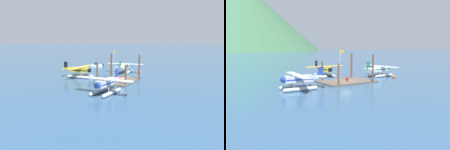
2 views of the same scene
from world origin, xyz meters
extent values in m
plane|color=#2D5175|center=(0.00, 0.00, 0.00)|extent=(1200.00, 1200.00, 0.00)
cube|color=brown|center=(0.00, 0.00, 0.15)|extent=(11.30, 7.34, 0.30)
cylinder|color=brown|center=(-4.15, -3.24, 2.17)|extent=(0.39, 0.39, 4.34)
cylinder|color=brown|center=(4.03, -3.63, 2.95)|extent=(0.36, 0.36, 5.91)
cylinder|color=brown|center=(-4.09, 3.32, 2.25)|extent=(0.37, 0.37, 4.49)
cylinder|color=brown|center=(3.84, 3.58, 2.97)|extent=(0.41, 0.41, 5.95)
cylinder|color=silver|center=(-1.31, 0.62, 3.57)|extent=(0.08, 0.08, 6.53)
cube|color=orange|center=(-0.86, 0.62, 6.48)|extent=(0.90, 0.03, 0.56)
sphere|color=gold|center=(-1.31, 0.62, 6.88)|extent=(0.10, 0.10, 0.10)
cylinder|color=#AD1E19|center=(-0.29, -0.51, 0.74)|extent=(0.58, 0.58, 0.88)
torus|color=#AD1E19|center=(-0.29, -0.51, 0.74)|extent=(0.62, 0.62, 0.04)
sphere|color=orange|center=(13.03, -1.02, 0.39)|extent=(0.79, 0.79, 0.79)
cylinder|color=#B7BABF|center=(-11.97, -3.71, 0.32)|extent=(5.63, 1.11, 0.64)
sphere|color=#B7BABF|center=(-14.76, -3.47, 0.32)|extent=(0.64, 0.64, 0.64)
cylinder|color=#B7BABF|center=(-11.76, -1.21, 0.32)|extent=(5.63, 1.11, 0.64)
sphere|color=#B7BABF|center=(-14.55, -0.98, 0.32)|extent=(0.64, 0.64, 0.64)
cylinder|color=#B7BABF|center=(-13.17, -3.60, 0.99)|extent=(0.10, 0.10, 0.70)
cylinder|color=#B7BABF|center=(-10.77, -3.81, 0.99)|extent=(0.10, 0.10, 0.70)
cylinder|color=#B7BABF|center=(-12.96, -1.11, 0.99)|extent=(0.10, 0.10, 0.70)
cylinder|color=#B7BABF|center=(-10.56, -1.32, 0.99)|extent=(0.10, 0.10, 0.70)
cube|color=silver|center=(-11.87, -2.46, 1.94)|extent=(4.89, 1.64, 1.20)
cube|color=#1E389E|center=(-11.87, -2.46, 1.84)|extent=(4.79, 1.65, 0.24)
cube|color=#283347|center=(-12.94, -2.37, 2.27)|extent=(1.19, 1.14, 0.56)
cube|color=silver|center=(-12.16, -2.43, 2.61)|extent=(2.27, 10.48, 0.14)
cylinder|color=#1E389E|center=(-12.35, -4.63, 2.27)|extent=(0.13, 0.63, 0.84)
cylinder|color=#1E389E|center=(-11.98, -0.24, 2.27)|extent=(0.13, 0.63, 0.84)
cylinder|color=#1E389E|center=(-14.56, -2.23, 1.94)|extent=(0.68, 1.01, 0.96)
cone|color=black|center=(-15.00, -2.19, 1.94)|extent=(0.38, 0.39, 0.36)
cube|color=silver|center=(-8.63, -2.73, 2.04)|extent=(2.23, 0.62, 0.56)
cube|color=#1E389E|center=(-7.73, -2.81, 2.89)|extent=(1.01, 0.20, 1.90)
cube|color=silver|center=(-7.83, -2.80, 2.14)|extent=(1.07, 3.26, 0.10)
cylinder|color=#B7BABF|center=(12.52, 4.46, 0.32)|extent=(5.63, 0.94, 0.64)
sphere|color=#B7BABF|center=(15.31, 4.61, 0.32)|extent=(0.64, 0.64, 0.64)
cylinder|color=#B7BABF|center=(12.65, 1.96, 0.32)|extent=(5.63, 0.94, 0.64)
sphere|color=#B7BABF|center=(15.45, 2.11, 0.32)|extent=(0.64, 0.64, 0.64)
cylinder|color=#B7BABF|center=(13.71, 4.53, 0.99)|extent=(0.10, 0.10, 0.70)
cylinder|color=#B7BABF|center=(11.32, 4.40, 0.99)|extent=(0.10, 0.10, 0.70)
cylinder|color=#B7BABF|center=(13.85, 2.03, 0.99)|extent=(0.10, 0.10, 0.70)
cylinder|color=#B7BABF|center=(11.45, 1.90, 0.99)|extent=(0.10, 0.10, 0.70)
cube|color=white|center=(12.58, 3.21, 1.94)|extent=(4.86, 1.49, 1.20)
cube|color=#196B47|center=(12.58, 3.21, 1.84)|extent=(4.76, 1.51, 0.24)
cube|color=#283347|center=(13.66, 3.27, 2.27)|extent=(1.15, 1.11, 0.56)
cube|color=white|center=(12.88, 3.23, 2.61)|extent=(1.95, 10.46, 0.14)
cylinder|color=#196B47|center=(12.76, 5.43, 2.27)|extent=(0.11, 0.63, 0.84)
cylinder|color=#196B47|center=(13.00, 1.03, 2.27)|extent=(0.11, 0.63, 0.84)
cylinder|color=#196B47|center=(15.28, 3.36, 1.94)|extent=(0.65, 0.99, 0.96)
cone|color=black|center=(15.73, 3.38, 1.94)|extent=(0.37, 0.38, 0.36)
cube|color=white|center=(9.34, 3.04, 2.04)|extent=(2.22, 0.56, 0.56)
cube|color=#196B47|center=(8.44, 2.99, 2.89)|extent=(1.00, 0.17, 1.90)
cube|color=white|center=(8.54, 3.00, 2.14)|extent=(0.97, 3.24, 0.10)
cylinder|color=#B7BABF|center=(1.88, 10.89, 0.32)|extent=(0.85, 5.62, 0.64)
sphere|color=#B7BABF|center=(1.98, 8.09, 0.32)|extent=(0.64, 0.64, 0.64)
cylinder|color=#B7BABF|center=(-0.62, 10.80, 0.32)|extent=(0.85, 5.62, 0.64)
sphere|color=#B7BABF|center=(-0.52, 8.00, 0.32)|extent=(0.64, 0.64, 0.64)
cylinder|color=#B7BABF|center=(1.92, 9.69, 0.99)|extent=(0.10, 0.10, 0.70)
cylinder|color=#B7BABF|center=(1.83, 12.09, 0.99)|extent=(0.10, 0.10, 0.70)
cylinder|color=#B7BABF|center=(-0.58, 9.60, 0.99)|extent=(0.10, 0.10, 0.70)
cylinder|color=#B7BABF|center=(-0.67, 12.00, 0.99)|extent=(0.10, 0.10, 0.70)
cube|color=yellow|center=(0.63, 10.84, 1.94)|extent=(1.42, 4.84, 1.20)
cube|color=black|center=(0.63, 10.84, 1.84)|extent=(1.43, 4.75, 0.24)
cube|color=#283347|center=(0.67, 9.76, 2.27)|extent=(1.09, 1.14, 0.56)
cube|color=yellow|center=(0.64, 10.54, 2.61)|extent=(10.44, 1.79, 0.14)
cylinder|color=black|center=(2.84, 10.63, 2.27)|extent=(0.62, 0.10, 0.84)
cylinder|color=black|center=(-1.56, 10.46, 2.27)|extent=(0.62, 0.10, 0.84)
cylinder|color=black|center=(0.73, 8.15, 1.94)|extent=(0.98, 0.64, 0.96)
cone|color=black|center=(0.74, 7.70, 1.94)|extent=(0.37, 0.36, 0.36)
cube|color=yellow|center=(0.51, 14.09, 2.04)|extent=(0.52, 2.21, 0.56)
cube|color=black|center=(0.47, 14.99, 2.89)|extent=(0.16, 1.00, 1.90)
cube|color=yellow|center=(0.48, 14.89, 2.14)|extent=(3.23, 0.92, 0.10)
cube|color=silver|center=(23.06, 18.01, 0.35)|extent=(2.57, 4.45, 0.70)
sphere|color=silver|center=(22.50, 20.03, 0.35)|extent=(0.70, 0.70, 0.70)
cube|color=#283347|center=(22.98, 18.30, 1.10)|extent=(1.38, 1.45, 0.80)
cube|color=black|center=(23.67, 15.81, 0.60)|extent=(0.43, 0.40, 0.80)
camera|label=1|loc=(-43.91, -18.04, 8.93)|focal=33.73mm
camera|label=2|loc=(-26.36, -37.62, 7.24)|focal=35.10mm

